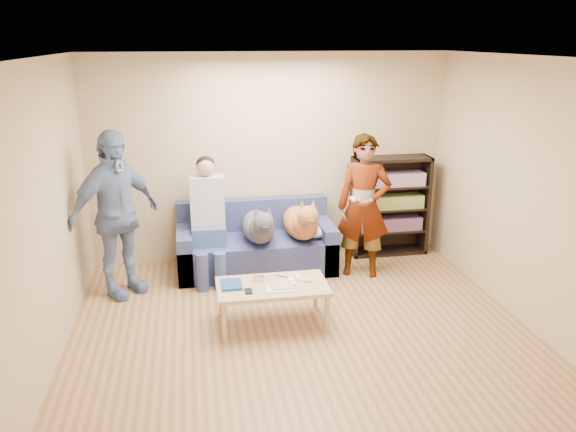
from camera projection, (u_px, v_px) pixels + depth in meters
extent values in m
plane|color=olive|center=(311.00, 355.00, 5.11)|extent=(5.00, 5.00, 0.00)
plane|color=white|center=(315.00, 59.00, 4.32)|extent=(5.00, 5.00, 0.00)
plane|color=tan|center=(270.00, 159.00, 7.06)|extent=(4.50, 0.00, 4.50)
plane|color=tan|center=(439.00, 399.00, 2.37)|extent=(4.50, 0.00, 4.50)
plane|color=tan|center=(29.00, 235.00, 4.35)|extent=(0.00, 5.00, 5.00)
plane|color=tan|center=(555.00, 206.00, 5.09)|extent=(0.00, 5.00, 5.00)
ellipsoid|color=silver|center=(313.00, 231.00, 6.85)|extent=(0.39, 0.33, 0.13)
imported|color=gray|center=(364.00, 206.00, 6.61)|extent=(0.72, 0.59, 1.71)
imported|color=#6F82B2|center=(115.00, 215.00, 6.07)|extent=(1.12, 1.05, 1.85)
cube|color=white|center=(353.00, 199.00, 6.35)|extent=(0.04, 0.12, 0.03)
cube|color=navy|center=(232.00, 284.00, 5.53)|extent=(0.20, 0.26, 0.03)
cube|color=white|center=(279.00, 288.00, 5.47)|extent=(0.26, 0.20, 0.02)
cube|color=#B4AF90|center=(282.00, 286.00, 5.49)|extent=(0.22, 0.17, 0.01)
cube|color=silver|center=(259.00, 278.00, 5.64)|extent=(0.11, 0.06, 0.05)
cube|color=white|center=(298.00, 277.00, 5.69)|extent=(0.04, 0.13, 0.03)
cube|color=silver|center=(307.00, 280.00, 5.63)|extent=(0.09, 0.06, 0.03)
cylinder|color=white|center=(293.00, 283.00, 5.57)|extent=(0.07, 0.07, 0.02)
cylinder|color=white|center=(291.00, 280.00, 5.64)|extent=(0.07, 0.07, 0.02)
cylinder|color=#E65920|center=(273.00, 291.00, 5.40)|extent=(0.13, 0.06, 0.01)
cylinder|color=black|center=(281.00, 276.00, 5.74)|extent=(0.13, 0.08, 0.01)
cube|color=black|center=(248.00, 291.00, 5.40)|extent=(0.07, 0.12, 0.02)
cube|color=#515B93|center=(256.00, 253.00, 6.93)|extent=(1.90, 0.85, 0.42)
cube|color=#515B93|center=(252.00, 214.00, 7.12)|extent=(1.90, 0.18, 0.40)
cube|color=#515B93|center=(185.00, 252.00, 6.76)|extent=(0.18, 0.85, 0.58)
cube|color=#515B93|center=(324.00, 243.00, 7.05)|extent=(0.18, 0.85, 0.58)
cube|color=#3B5783|center=(209.00, 234.00, 6.66)|extent=(0.40, 0.38, 0.22)
cylinder|color=#3B4A83|center=(203.00, 273.00, 6.35)|extent=(0.14, 0.14, 0.47)
cylinder|color=#3F548C|center=(220.00, 272.00, 6.38)|extent=(0.14, 0.14, 0.47)
cube|color=silver|center=(207.00, 200.00, 6.64)|extent=(0.40, 0.24, 0.58)
sphere|color=tan|center=(206.00, 167.00, 6.52)|extent=(0.21, 0.21, 0.21)
ellipsoid|color=black|center=(205.00, 164.00, 6.54)|extent=(0.22, 0.22, 0.19)
ellipsoid|color=#51555C|center=(258.00, 226.00, 6.75)|extent=(0.39, 0.80, 0.33)
sphere|color=#45464E|center=(261.00, 229.00, 6.42)|extent=(0.29, 0.29, 0.29)
sphere|color=#4E4F59|center=(263.00, 223.00, 6.21)|extent=(0.23, 0.23, 0.23)
cube|color=black|center=(265.00, 229.00, 6.11)|extent=(0.07, 0.11, 0.07)
cone|color=#494D53|center=(257.00, 212.00, 6.19)|extent=(0.07, 0.07, 0.11)
cone|color=#4D4F57|center=(269.00, 211.00, 6.21)|extent=(0.07, 0.07, 0.11)
cylinder|color=#4C4F57|center=(254.00, 218.00, 7.16)|extent=(0.04, 0.26, 0.15)
ellipsoid|color=#B77A38|center=(300.00, 222.00, 6.86)|extent=(0.41, 0.85, 0.35)
sphere|color=#C0663A|center=(305.00, 224.00, 6.56)|extent=(0.31, 0.31, 0.31)
sphere|color=#B05E36|center=(308.00, 216.00, 6.36)|extent=(0.25, 0.25, 0.25)
cube|color=brown|center=(310.00, 223.00, 6.27)|extent=(0.08, 0.12, 0.07)
cone|color=#AF5735|center=(302.00, 205.00, 6.34)|extent=(0.08, 0.08, 0.12)
cone|color=#C88D3D|center=(313.00, 205.00, 6.36)|extent=(0.08, 0.08, 0.12)
cylinder|color=#A57132|center=(294.00, 216.00, 7.24)|extent=(0.05, 0.28, 0.16)
cube|color=tan|center=(272.00, 287.00, 5.56)|extent=(1.10, 0.60, 0.04)
cylinder|color=#D5BB83|center=(224.00, 322.00, 5.31)|extent=(0.05, 0.05, 0.38)
cylinder|color=tan|center=(327.00, 313.00, 5.47)|extent=(0.05, 0.05, 0.38)
cylinder|color=tan|center=(221.00, 299.00, 5.78)|extent=(0.05, 0.05, 0.38)
cylinder|color=tan|center=(316.00, 291.00, 5.94)|extent=(0.05, 0.05, 0.38)
cube|color=black|center=(354.00, 208.00, 7.27)|extent=(0.04, 0.34, 1.30)
cube|color=black|center=(424.00, 204.00, 7.43)|extent=(0.04, 0.34, 1.30)
cube|color=black|center=(392.00, 159.00, 7.16)|extent=(1.00, 0.34, 0.04)
cube|color=black|center=(387.00, 251.00, 7.54)|extent=(1.00, 0.34, 0.04)
cube|color=black|center=(385.00, 203.00, 7.50)|extent=(1.00, 0.02, 1.30)
cube|color=black|center=(388.00, 230.00, 7.45)|extent=(0.94, 0.32, 0.03)
cube|color=black|center=(389.00, 208.00, 7.36)|extent=(0.94, 0.32, 0.02)
cube|color=black|center=(391.00, 186.00, 7.27)|extent=(0.94, 0.32, 0.02)
cube|color=#B23333|center=(389.00, 223.00, 7.40)|extent=(0.84, 0.24, 0.17)
cube|color=gold|center=(390.00, 201.00, 7.31)|extent=(0.84, 0.24, 0.17)
cube|color=#994C99|center=(392.00, 179.00, 7.22)|extent=(0.84, 0.24, 0.17)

